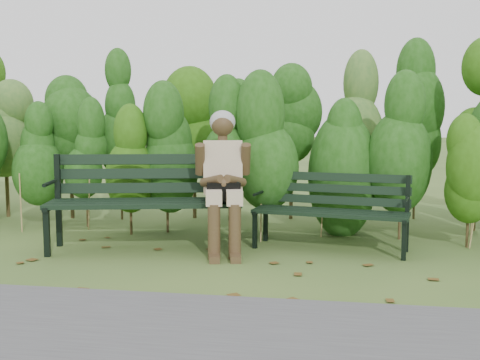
# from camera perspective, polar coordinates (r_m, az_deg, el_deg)

# --- Properties ---
(ground) EXTENTS (80.00, 80.00, 0.00)m
(ground) POSITION_cam_1_polar(r_m,az_deg,el_deg) (5.20, -0.63, -8.66)
(ground) COLOR #3D5A27
(hedge_band) EXTENTS (11.04, 1.67, 2.42)m
(hedge_band) POSITION_cam_1_polar(r_m,az_deg,el_deg) (6.87, 2.04, 5.55)
(hedge_band) COLOR #47381E
(hedge_band) RESTS_ON ground
(leaf_litter) EXTENTS (5.24, 2.02, 0.01)m
(leaf_litter) POSITION_cam_1_polar(r_m,az_deg,el_deg) (5.07, -3.81, -9.03)
(leaf_litter) COLOR brown
(leaf_litter) RESTS_ON ground
(bench_left) EXTENTS (2.04, 1.05, 0.97)m
(bench_left) POSITION_cam_1_polar(r_m,az_deg,el_deg) (5.88, -9.51, -1.32)
(bench_left) COLOR black
(bench_left) RESTS_ON ground
(bench_right) EXTENTS (1.62, 0.79, 0.78)m
(bench_right) POSITION_cam_1_polar(r_m,az_deg,el_deg) (5.86, 9.29, -2.47)
(bench_right) COLOR black
(bench_right) RESTS_ON ground
(seated_woman) EXTENTS (0.60, 0.87, 1.42)m
(seated_woman) POSITION_cam_1_polar(r_m,az_deg,el_deg) (5.62, -1.73, 0.78)
(seated_woman) COLOR beige
(seated_woman) RESTS_ON ground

